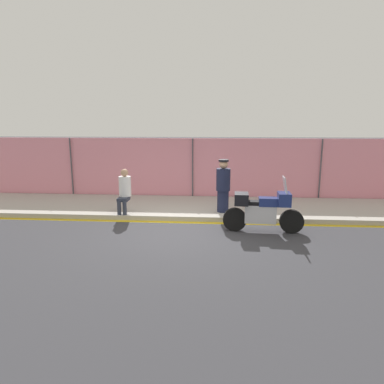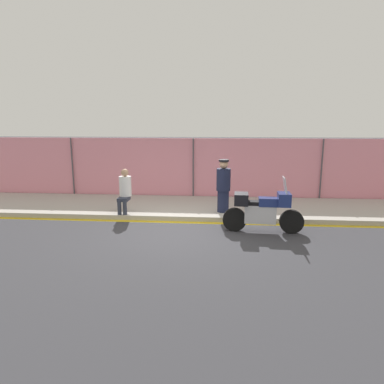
% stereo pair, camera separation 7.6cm
% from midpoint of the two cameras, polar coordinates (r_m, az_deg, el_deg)
% --- Properties ---
extents(ground_plane, '(120.00, 120.00, 0.00)m').
position_cam_midpoint_polar(ground_plane, '(9.11, -2.00, -6.79)').
color(ground_plane, '#38383D').
extents(sidewalk, '(34.43, 2.94, 0.15)m').
position_cam_midpoint_polar(sidewalk, '(11.49, -0.63, -2.53)').
color(sidewalk, '#ADA89E').
rests_on(sidewalk, ground_plane).
extents(curb_paint_stripe, '(34.43, 0.18, 0.01)m').
position_cam_midpoint_polar(curb_paint_stripe, '(10.01, -1.41, -5.09)').
color(curb_paint_stripe, gold).
rests_on(curb_paint_stripe, ground_plane).
extents(storefront_fence, '(32.71, 0.17, 2.30)m').
position_cam_midpoint_polar(storefront_fence, '(12.81, -0.03, 3.83)').
color(storefront_fence, pink).
rests_on(storefront_fence, ground_plane).
extents(motorcycle, '(2.12, 0.56, 1.50)m').
position_cam_midpoint_polar(motorcycle, '(9.20, 11.43, -2.90)').
color(motorcycle, black).
rests_on(motorcycle, ground_plane).
extents(officer_standing, '(0.43, 0.43, 1.62)m').
position_cam_midpoint_polar(officer_standing, '(10.48, 5.01, 1.05)').
color(officer_standing, '#191E38').
rests_on(officer_standing, sidewalk).
extents(person_seated_on_curb, '(0.37, 0.68, 1.32)m').
position_cam_midpoint_polar(person_seated_on_curb, '(10.69, -11.39, 0.60)').
color(person_seated_on_curb, '#2D3342').
rests_on(person_seated_on_curb, sidewalk).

